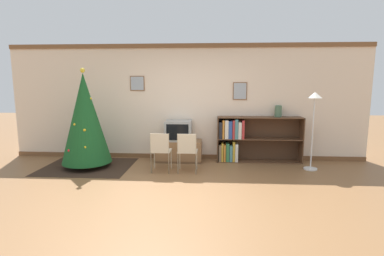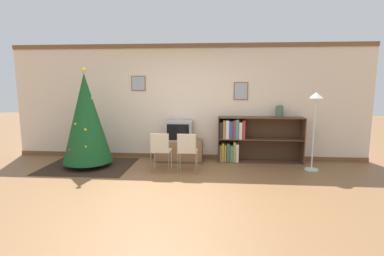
% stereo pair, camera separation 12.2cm
% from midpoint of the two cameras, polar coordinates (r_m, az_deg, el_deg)
% --- Properties ---
extents(ground_plane, '(24.00, 24.00, 0.00)m').
position_cam_midpoint_polar(ground_plane, '(5.15, -4.02, -12.11)').
color(ground_plane, brown).
extents(wall_back, '(8.42, 0.11, 2.70)m').
position_cam_midpoint_polar(wall_back, '(7.11, -1.64, 4.92)').
color(wall_back, beige).
rests_on(wall_back, ground_plane).
extents(area_rug, '(1.87, 1.53, 0.01)m').
position_cam_midpoint_polar(area_rug, '(6.98, -19.71, -6.92)').
color(area_rug, '#332319').
rests_on(area_rug, ground_plane).
extents(christmas_tree, '(1.04, 1.04, 2.11)m').
position_cam_midpoint_polar(christmas_tree, '(6.78, -20.17, 1.69)').
color(christmas_tree, maroon).
rests_on(christmas_tree, area_rug).
extents(tv_console, '(1.06, 0.49, 0.49)m').
position_cam_midpoint_polar(tv_console, '(6.98, -3.05, -4.33)').
color(tv_console, brown).
rests_on(tv_console, ground_plane).
extents(television, '(0.60, 0.48, 0.46)m').
position_cam_midpoint_polar(television, '(6.89, -3.09, -0.49)').
color(television, '#9E9E99').
rests_on(television, tv_console).
extents(folding_chair_left, '(0.40, 0.40, 0.82)m').
position_cam_midpoint_polar(folding_chair_left, '(6.12, -6.60, -4.12)').
color(folding_chair_left, beige).
rests_on(folding_chair_left, ground_plane).
extents(folding_chair_right, '(0.40, 0.40, 0.82)m').
position_cam_midpoint_polar(folding_chair_right, '(6.05, -1.49, -4.22)').
color(folding_chair_right, beige).
rests_on(folding_chair_right, ground_plane).
extents(bookshelf, '(1.92, 0.36, 1.04)m').
position_cam_midpoint_polar(bookshelf, '(6.98, 9.28, -2.16)').
color(bookshelf, brown).
rests_on(bookshelf, ground_plane).
extents(vase, '(0.16, 0.16, 0.26)m').
position_cam_midpoint_polar(vase, '(7.06, 15.64, 3.15)').
color(vase, '#47664C').
rests_on(vase, bookshelf).
extents(standing_lamp, '(0.28, 0.28, 1.63)m').
position_cam_midpoint_polar(standing_lamp, '(6.61, 21.74, 3.10)').
color(standing_lamp, silver).
rests_on(standing_lamp, ground_plane).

